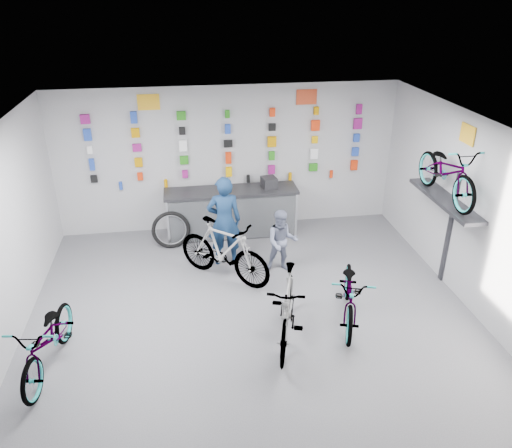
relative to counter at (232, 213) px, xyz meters
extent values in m
plane|color=#4C4C51|center=(0.00, -3.54, -0.49)|extent=(8.00, 8.00, 0.00)
plane|color=white|center=(0.00, -3.54, 2.51)|extent=(8.00, 8.00, 0.00)
plane|color=#B6B6B9|center=(0.00, 0.46, 1.01)|extent=(7.00, 0.00, 7.00)
plane|color=#B6B6B9|center=(3.50, -3.54, 1.01)|extent=(0.00, 8.00, 8.00)
cube|color=black|center=(0.00, 0.01, -0.04)|extent=(2.60, 0.60, 0.90)
cube|color=silver|center=(0.00, -0.29, -0.01)|extent=(2.60, 0.02, 0.90)
cube|color=silver|center=(-1.30, -0.29, -0.01)|extent=(0.04, 0.04, 0.96)
cube|color=silver|center=(1.30, -0.29, -0.01)|extent=(0.04, 0.04, 0.96)
cube|color=black|center=(0.00, 0.01, 0.48)|extent=(2.70, 0.66, 0.06)
cube|color=black|center=(-2.70, 0.39, 0.76)|extent=(0.13, 0.06, 0.15)
cube|color=red|center=(-1.80, 0.39, 0.76)|extent=(0.11, 0.06, 0.15)
cube|color=#931771|center=(-0.90, 0.39, 0.76)|extent=(0.12, 0.06, 0.16)
cube|color=#FBB801|center=(0.00, 0.39, 0.76)|extent=(0.12, 0.06, 0.20)
cube|color=#931771|center=(0.90, 0.39, 0.76)|extent=(0.14, 0.06, 0.19)
cube|color=#258216|center=(1.80, 0.39, 0.76)|extent=(0.18, 0.06, 0.16)
cube|color=red|center=(2.70, 0.39, 0.76)|extent=(0.14, 0.06, 0.22)
cube|color=#2246B6|center=(-2.70, 0.39, 1.06)|extent=(0.10, 0.06, 0.23)
cube|color=#CD8800|center=(-1.80, 0.39, 1.06)|extent=(0.15, 0.06, 0.18)
cube|color=#258216|center=(-0.90, 0.39, 1.06)|extent=(0.17, 0.06, 0.17)
cube|color=red|center=(0.00, 0.39, 1.06)|extent=(0.12, 0.06, 0.24)
cube|color=#258216|center=(0.90, 0.39, 1.06)|extent=(0.12, 0.06, 0.18)
cube|color=white|center=(1.80, 0.39, 1.06)|extent=(0.16, 0.06, 0.22)
cube|color=#2246B6|center=(2.70, 0.39, 1.06)|extent=(0.14, 0.06, 0.18)
cube|color=white|center=(-2.70, 0.39, 1.36)|extent=(0.09, 0.06, 0.15)
cube|color=#931771|center=(-1.80, 0.39, 1.36)|extent=(0.17, 0.06, 0.15)
cube|color=white|center=(-0.90, 0.39, 1.36)|extent=(0.16, 0.06, 0.22)
cube|color=black|center=(0.00, 0.39, 1.36)|extent=(0.17, 0.06, 0.14)
cube|color=#CD8800|center=(0.90, 0.39, 1.36)|extent=(0.18, 0.06, 0.21)
cube|color=#FBB801|center=(1.80, 0.39, 1.36)|extent=(0.12, 0.06, 0.14)
cube|color=#2246B6|center=(2.70, 0.39, 1.36)|extent=(0.12, 0.06, 0.17)
cube|color=#2246B6|center=(-2.70, 0.39, 1.66)|extent=(0.14, 0.06, 0.23)
cube|color=#CD8800|center=(-1.80, 0.39, 1.66)|extent=(0.16, 0.06, 0.18)
cube|color=black|center=(-0.90, 0.39, 1.66)|extent=(0.12, 0.06, 0.15)
cube|color=#2246B6|center=(0.00, 0.39, 1.66)|extent=(0.11, 0.06, 0.19)
cube|color=black|center=(0.90, 0.39, 1.66)|extent=(0.14, 0.06, 0.15)
cube|color=red|center=(1.80, 0.39, 1.66)|extent=(0.17, 0.06, 0.22)
cube|color=#931771|center=(2.70, 0.39, 1.66)|extent=(0.17, 0.06, 0.22)
cube|color=#931771|center=(-2.70, 0.39, 1.96)|extent=(0.18, 0.06, 0.18)
cube|color=#2246B6|center=(-1.80, 0.39, 1.96)|extent=(0.12, 0.06, 0.23)
cube|color=#258216|center=(-0.90, 0.39, 1.96)|extent=(0.18, 0.06, 0.17)
cube|color=#258216|center=(0.00, 0.39, 1.96)|extent=(0.09, 0.06, 0.15)
cube|color=red|center=(0.90, 0.39, 1.96)|extent=(0.11, 0.06, 0.17)
cube|color=#CD8800|center=(1.80, 0.39, 1.96)|extent=(0.10, 0.06, 0.16)
cube|color=#931771|center=(2.70, 0.39, 1.96)|extent=(0.11, 0.06, 0.20)
cylinder|color=#2246B6|center=(-2.20, 0.37, 0.59)|extent=(0.07, 0.07, 0.16)
cylinder|color=#CD8800|center=(-1.30, 0.37, 0.59)|extent=(0.07, 0.07, 0.16)
cylinder|color=black|center=(0.40, 0.37, 0.59)|extent=(0.07, 0.07, 0.16)
cylinder|color=#CD8800|center=(1.30, 0.37, 0.59)|extent=(0.07, 0.07, 0.16)
cylinder|color=red|center=(2.20, 0.37, 0.59)|extent=(0.07, 0.07, 0.16)
cube|color=#333338|center=(3.30, -2.34, 1.06)|extent=(0.38, 1.90, 0.06)
cube|color=#333338|center=(3.48, -2.34, 0.51)|extent=(0.04, 0.10, 2.00)
cube|color=yellow|center=(-1.50, 0.44, 2.23)|extent=(0.42, 0.02, 0.30)
cube|color=#D94924|center=(1.60, 0.44, 2.23)|extent=(0.42, 0.02, 0.30)
cube|color=yellow|center=(3.48, -2.34, 2.16)|extent=(0.02, 0.40, 0.30)
imported|color=gray|center=(-2.88, -3.64, -0.02)|extent=(0.86, 1.83, 0.93)
imported|color=gray|center=(0.42, -3.53, 0.06)|extent=(1.02, 1.89, 1.09)
imported|color=gray|center=(1.48, -3.20, -0.02)|extent=(1.12, 1.89, 0.94)
imported|color=gray|center=(-0.33, -1.72, 0.08)|extent=(1.77, 1.63, 1.13)
imported|color=gray|center=(3.25, -2.34, 1.57)|extent=(0.63, 1.80, 0.95)
imported|color=#122B4E|center=(-0.26, -1.15, 0.37)|extent=(0.63, 0.42, 1.72)
imported|color=slate|center=(0.73, -1.61, 0.11)|extent=(0.61, 0.49, 1.20)
torus|color=black|center=(-1.25, -0.37, -0.11)|extent=(0.76, 0.23, 0.76)
torus|color=silver|center=(-1.25, -0.37, -0.11)|extent=(0.62, 0.15, 0.61)
cube|color=black|center=(0.78, 0.01, 0.62)|extent=(0.33, 0.34, 0.22)
camera|label=1|loc=(-0.94, -9.33, 4.29)|focal=35.00mm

